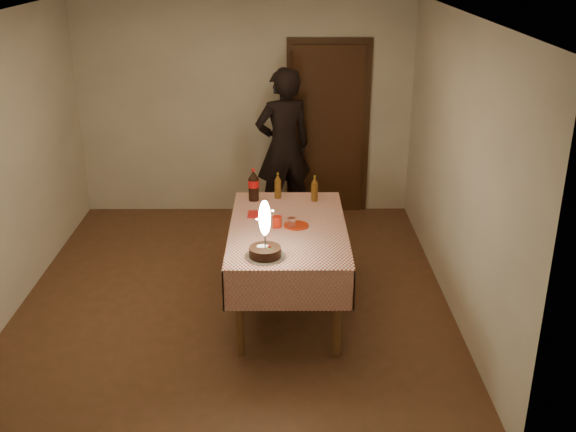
% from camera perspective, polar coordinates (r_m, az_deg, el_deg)
% --- Properties ---
extents(ground, '(4.00, 4.50, 0.01)m').
position_cam_1_polar(ground, '(6.53, -4.44, -6.66)').
color(ground, brown).
rests_on(ground, ground).
extents(room_shell, '(4.04, 4.54, 2.62)m').
position_cam_1_polar(room_shell, '(5.99, -4.53, 7.70)').
color(room_shell, silver).
rests_on(room_shell, ground).
extents(dining_table, '(1.02, 1.72, 0.83)m').
position_cam_1_polar(dining_table, '(5.95, -0.00, -1.84)').
color(dining_table, brown).
rests_on(dining_table, ground).
extents(birthday_cake, '(0.32, 0.32, 0.48)m').
position_cam_1_polar(birthday_cake, '(5.29, -1.96, -2.20)').
color(birthday_cake, white).
rests_on(birthday_cake, dining_table).
extents(red_plate, '(0.22, 0.22, 0.01)m').
position_cam_1_polar(red_plate, '(5.91, 0.71, -0.81)').
color(red_plate, '#AE250C').
rests_on(red_plate, dining_table).
extents(red_cup, '(0.08, 0.08, 0.10)m').
position_cam_1_polar(red_cup, '(5.87, -0.93, -0.50)').
color(red_cup, '#B11B0C').
rests_on(red_cup, dining_table).
extents(clear_cup, '(0.07, 0.07, 0.09)m').
position_cam_1_polar(clear_cup, '(5.86, 0.30, -0.57)').
color(clear_cup, white).
rests_on(clear_cup, dining_table).
extents(napkin_stack, '(0.15, 0.15, 0.02)m').
position_cam_1_polar(napkin_stack, '(6.14, -2.72, 0.14)').
color(napkin_stack, '#AF1614').
rests_on(napkin_stack, dining_table).
extents(cola_bottle, '(0.10, 0.10, 0.32)m').
position_cam_1_polar(cola_bottle, '(6.45, -2.93, 2.62)').
color(cola_bottle, black).
rests_on(cola_bottle, dining_table).
extents(amber_bottle_left, '(0.06, 0.06, 0.25)m').
position_cam_1_polar(amber_bottle_left, '(6.52, -0.86, 2.53)').
color(amber_bottle_left, '#5A360F').
rests_on(amber_bottle_left, dining_table).
extents(amber_bottle_right, '(0.06, 0.06, 0.25)m').
position_cam_1_polar(amber_bottle_right, '(6.45, 2.26, 2.29)').
color(amber_bottle_right, '#5A360F').
rests_on(amber_bottle_right, dining_table).
extents(photographer, '(0.79, 0.65, 1.86)m').
position_cam_1_polar(photographer, '(7.88, -0.39, 5.86)').
color(photographer, black).
rests_on(photographer, ground).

